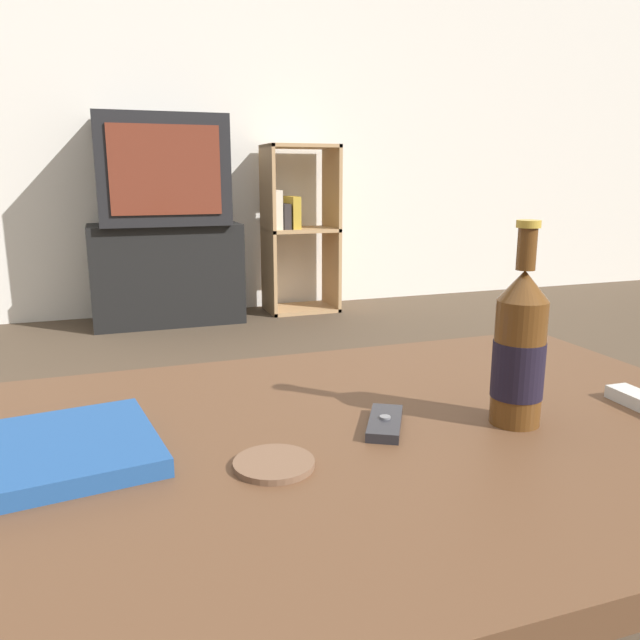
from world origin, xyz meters
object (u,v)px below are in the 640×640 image
object	(u,v)px
beer_bottle	(519,351)
table_book	(76,447)
cell_phone	(384,422)
television	(161,170)
bookshelf	(297,226)
tv_stand	(167,274)

from	to	relation	value
beer_bottle	table_book	bearing A→B (deg)	171.31
cell_phone	table_book	world-z (taller)	table_book
television	cell_phone	distance (m)	2.78
cell_phone	bookshelf	bearing A→B (deg)	104.35
bookshelf	beer_bottle	world-z (taller)	bookshelf
tv_stand	television	xyz separation A→B (m)	(0.00, -0.00, 0.56)
beer_bottle	tv_stand	bearing A→B (deg)	94.31
television	table_book	world-z (taller)	television
tv_stand	bookshelf	size ratio (longest dim) A/B	0.82
television	beer_bottle	size ratio (longest dim) A/B	2.32
cell_phone	table_book	size ratio (longest dim) A/B	0.48
television	cell_phone	bearing A→B (deg)	-89.41
bookshelf	cell_phone	distance (m)	2.90
tv_stand	table_book	world-z (taller)	tv_stand
table_book	bookshelf	bearing A→B (deg)	59.55
television	tv_stand	bearing A→B (deg)	90.00
bookshelf	cell_phone	size ratio (longest dim) A/B	8.07
tv_stand	table_book	distance (m)	2.75
television	beer_bottle	xyz separation A→B (m)	(0.21, -2.80, -0.27)
cell_phone	beer_bottle	bearing A→B (deg)	14.21
television	bookshelf	size ratio (longest dim) A/B	0.68
cell_phone	table_book	bearing A→B (deg)	-156.65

